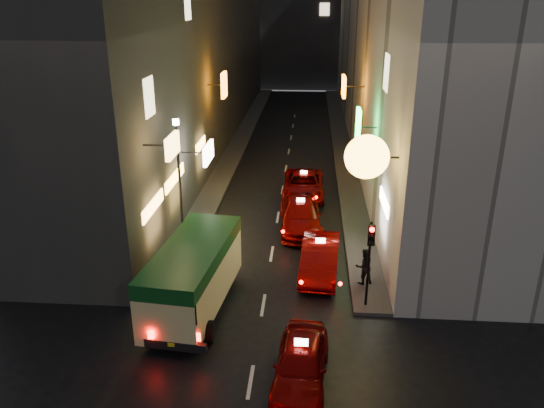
% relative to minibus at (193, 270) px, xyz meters
% --- Properties ---
extents(building_left, '(7.50, 52.00, 18.00)m').
position_rel_minibus_xyz_m(building_left, '(-5.40, 25.96, 7.29)').
color(building_left, '#353330').
rests_on(building_left, ground).
extents(building_right, '(8.03, 52.00, 18.00)m').
position_rel_minibus_xyz_m(building_right, '(10.60, 25.96, 7.29)').
color(building_right, beige).
rests_on(building_right, ground).
extents(building_far, '(30.00, 10.00, 22.00)m').
position_rel_minibus_xyz_m(building_far, '(2.60, 57.97, 9.29)').
color(building_far, '#36363B').
rests_on(building_far, ground).
extents(sidewalk_left, '(1.50, 52.00, 0.15)m').
position_rel_minibus_xyz_m(sidewalk_left, '(-1.65, 25.97, -1.64)').
color(sidewalk_left, '#413F3D').
rests_on(sidewalk_left, ground).
extents(sidewalk_right, '(1.50, 52.00, 0.15)m').
position_rel_minibus_xyz_m(sidewalk_right, '(6.85, 25.97, -1.64)').
color(sidewalk_right, '#413F3D').
rests_on(sidewalk_right, ground).
extents(minibus, '(2.87, 6.51, 2.71)m').
position_rel_minibus_xyz_m(minibus, '(0.00, 0.00, 0.00)').
color(minibus, '#DBD589').
rests_on(minibus, ground).
extents(taxi_near, '(2.45, 5.21, 1.78)m').
position_rel_minibus_xyz_m(taxi_near, '(4.17, -3.89, -0.90)').
color(taxi_near, '#710302').
rests_on(taxi_near, ground).
extents(taxi_second, '(2.58, 5.55, 1.89)m').
position_rel_minibus_xyz_m(taxi_second, '(4.83, 3.27, -0.85)').
color(taxi_second, '#710302').
rests_on(taxi_second, ground).
extents(taxi_third, '(2.61, 5.64, 1.92)m').
position_rel_minibus_xyz_m(taxi_third, '(3.86, 8.07, -0.84)').
color(taxi_third, '#710302').
rests_on(taxi_third, ground).
extents(taxi_far, '(2.21, 5.39, 1.88)m').
position_rel_minibus_xyz_m(taxi_far, '(3.94, 12.87, -0.85)').
color(taxi_far, '#710302').
rests_on(taxi_far, ground).
extents(pedestrian_crossing, '(0.48, 0.64, 1.76)m').
position_rel_minibus_xyz_m(pedestrian_crossing, '(4.34, -3.79, -0.83)').
color(pedestrian_crossing, black).
rests_on(pedestrian_crossing, ground).
extents(pedestrian_sidewalk, '(0.77, 0.61, 1.78)m').
position_rel_minibus_xyz_m(pedestrian_sidewalk, '(6.64, 2.25, -0.67)').
color(pedestrian_sidewalk, black).
rests_on(pedestrian_sidewalk, sidewalk_right).
extents(traffic_light, '(0.26, 0.43, 3.50)m').
position_rel_minibus_xyz_m(traffic_light, '(6.60, 0.44, 0.97)').
color(traffic_light, black).
rests_on(traffic_light, sidewalk_right).
extents(lamp_post, '(0.28, 0.28, 6.22)m').
position_rel_minibus_xyz_m(lamp_post, '(-1.60, 4.97, 2.01)').
color(lamp_post, black).
rests_on(lamp_post, sidewalk_left).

